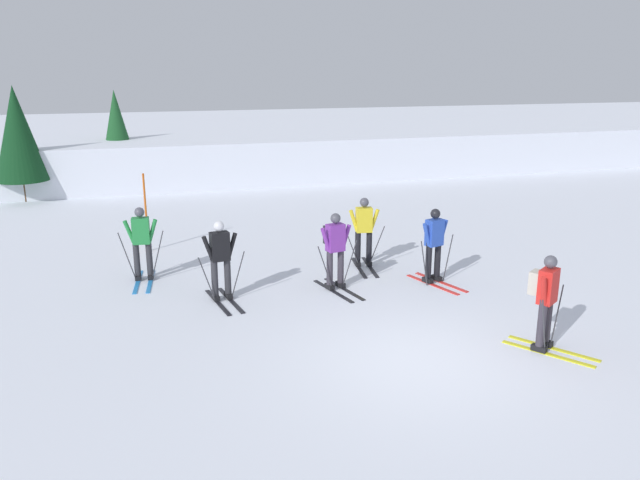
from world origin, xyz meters
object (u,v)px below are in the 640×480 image
skier_purple (335,247)px  skier_green (142,242)px  trail_marker_pole (146,213)px  skier_yellow (364,230)px  conifer_far_right (117,129)px  skier_red (546,298)px  skier_black (220,258)px  skier_blue (434,243)px  conifer_far_left (18,134)px

skier_purple → skier_green: bearing=156.2°
skier_purple → trail_marker_pole: 5.67m
skier_yellow → conifer_far_right: conifer_far_right is taller
skier_purple → skier_red: (2.50, -3.97, 0.00)m
skier_black → skier_blue: same height
skier_red → conifer_far_left: conifer_far_left is taller
skier_green → skier_yellow: 5.21m
skier_green → skier_red: bearing=-41.4°
skier_green → conifer_far_left: conifer_far_left is taller
skier_purple → skier_red: bearing=-57.8°
skier_red → skier_blue: (-0.24, 3.72, -0.04)m
skier_purple → conifer_far_right: 15.49m
skier_black → skier_yellow: bearing=19.7°
conifer_far_left → conifer_far_right: conifer_far_left is taller
skier_yellow → skier_red: size_ratio=1.00×
skier_green → conifer_far_left: bearing=110.9°
skier_yellow → conifer_far_left: (-9.06, 10.60, 1.51)m
skier_green → skier_yellow: (5.19, -0.46, -0.00)m
skier_blue → conifer_far_left: size_ratio=0.42×
conifer_far_left → skier_green: bearing=-69.1°
skier_purple → skier_yellow: 1.76m
skier_blue → skier_yellow: bearing=125.1°
skier_red → skier_purple: bearing=122.2°
conifer_far_left → conifer_far_right: bearing=40.6°
skier_blue → skier_red: bearing=-86.3°
skier_green → conifer_far_right: (-0.59, 12.95, 1.34)m
skier_red → skier_blue: same height
skier_blue → trail_marker_pole: trail_marker_pole is taller
skier_red → skier_blue: 3.73m
conifer_far_right → skier_red: bearing=-69.1°
skier_purple → skier_yellow: size_ratio=1.00×
skier_green → skier_black: bearing=-49.1°
skier_yellow → skier_blue: bearing=-54.9°
skier_black → trail_marker_pole: (-1.37, 4.15, 0.12)m
skier_green → skier_purple: bearing=-23.8°
skier_yellow → conifer_far_left: 14.03m
skier_purple → skier_red: 4.69m
skier_yellow → skier_red: 5.45m
skier_black → skier_purple: 2.49m
skier_black → conifer_far_right: conifer_far_right is taller
skier_purple → skier_blue: same height
skier_purple → conifer_far_right: conifer_far_right is taller
skier_black → conifer_far_left: conifer_far_left is taller
conifer_far_left → skier_blue: bearing=-50.1°
skier_red → conifer_far_right: size_ratio=0.45×
skier_purple → conifer_far_left: (-7.90, 11.92, 1.47)m
skier_yellow → skier_blue: size_ratio=1.00×
skier_green → trail_marker_pole: bearing=85.9°
skier_yellow → trail_marker_pole: size_ratio=0.82×
skier_black → skier_blue: (4.75, -0.25, 0.00)m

